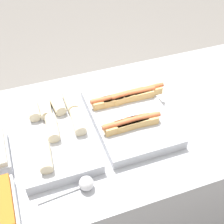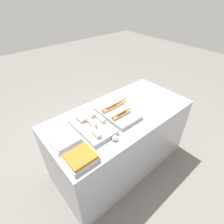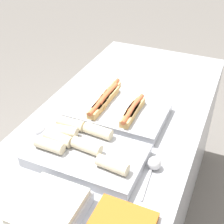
# 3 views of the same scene
# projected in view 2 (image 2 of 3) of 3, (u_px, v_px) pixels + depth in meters

# --- Properties ---
(ground_plane) EXTENTS (12.00, 12.00, 0.00)m
(ground_plane) POSITION_uv_depth(u_px,v_px,m) (119.00, 161.00, 2.54)
(ground_plane) COLOR slate
(counter) EXTENTS (1.74, 0.84, 0.88)m
(counter) POSITION_uv_depth(u_px,v_px,m) (119.00, 140.00, 2.27)
(counter) COLOR #A8AAB2
(counter) RESTS_ON ground_plane
(tray_hotdogs) EXTENTS (0.37, 0.48, 0.10)m
(tray_hotdogs) POSITION_uv_depth(u_px,v_px,m) (117.00, 112.00, 1.97)
(tray_hotdogs) COLOR #A8AAB2
(tray_hotdogs) RESTS_ON counter
(tray_wraps) EXTENTS (0.30, 0.49, 0.10)m
(tray_wraps) POSITION_uv_depth(u_px,v_px,m) (92.00, 125.00, 1.79)
(tray_wraps) COLOR #A8AAB2
(tray_wraps) RESTS_ON counter
(tray_side_front) EXTENTS (0.25, 0.22, 0.07)m
(tray_side_front) POSITION_uv_depth(u_px,v_px,m) (81.00, 158.00, 1.45)
(tray_side_front) COLOR #A8AAB2
(tray_side_front) RESTS_ON counter
(tray_side_back) EXTENTS (0.25, 0.22, 0.07)m
(tray_side_back) POSITION_uv_depth(u_px,v_px,m) (65.00, 141.00, 1.61)
(tray_side_back) COLOR #A8AAB2
(tray_side_back) RESTS_ON counter
(serving_spoon_near) EXTENTS (0.22, 0.06, 0.06)m
(serving_spoon_near) POSITION_uv_depth(u_px,v_px,m) (114.00, 139.00, 1.65)
(serving_spoon_near) COLOR silver
(serving_spoon_near) RESTS_ON counter
(serving_spoon_far) EXTENTS (0.20, 0.06, 0.06)m
(serving_spoon_far) POSITION_uv_depth(u_px,v_px,m) (82.00, 112.00, 1.99)
(serving_spoon_far) COLOR silver
(serving_spoon_far) RESTS_ON counter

